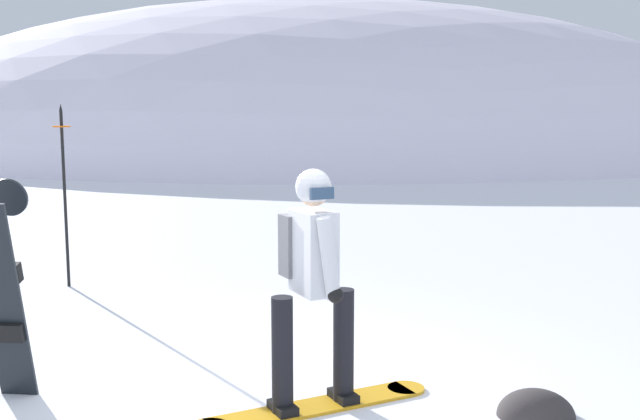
{
  "coord_description": "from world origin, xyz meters",
  "views": [
    {
      "loc": [
        0.9,
        -5.21,
        2.17
      ],
      "look_at": [
        0.15,
        2.96,
        1.0
      ],
      "focal_mm": 43.0,
      "sensor_mm": 36.0,
      "label": 1
    }
  ],
  "objects_px": {
    "spare_snowboard": "(4,291)",
    "piste_marker_near": "(64,184)",
    "snowboarder_main": "(312,282)",
    "rock_dark": "(536,416)"
  },
  "relations": [
    {
      "from": "snowboarder_main",
      "to": "spare_snowboard",
      "type": "height_order",
      "value": "snowboarder_main"
    },
    {
      "from": "snowboarder_main",
      "to": "spare_snowboard",
      "type": "bearing_deg",
      "value": -177.66
    },
    {
      "from": "snowboarder_main",
      "to": "rock_dark",
      "type": "xyz_separation_m",
      "value": [
        1.57,
        -0.02,
        -0.92
      ]
    },
    {
      "from": "rock_dark",
      "to": "piste_marker_near",
      "type": "bearing_deg",
      "value": 145.13
    },
    {
      "from": "snowboarder_main",
      "to": "piste_marker_near",
      "type": "distance_m",
      "value": 4.64
    },
    {
      "from": "piste_marker_near",
      "to": "snowboarder_main",
      "type": "bearing_deg",
      "value": -45.84
    },
    {
      "from": "piste_marker_near",
      "to": "rock_dark",
      "type": "relative_size",
      "value": 3.98
    },
    {
      "from": "snowboarder_main",
      "to": "piste_marker_near",
      "type": "bearing_deg",
      "value": 134.16
    },
    {
      "from": "rock_dark",
      "to": "spare_snowboard",
      "type": "bearing_deg",
      "value": -178.91
    },
    {
      "from": "spare_snowboard",
      "to": "piste_marker_near",
      "type": "bearing_deg",
      "value": 106.73
    }
  ]
}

